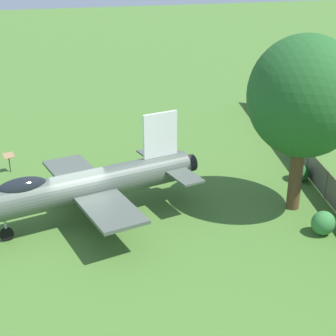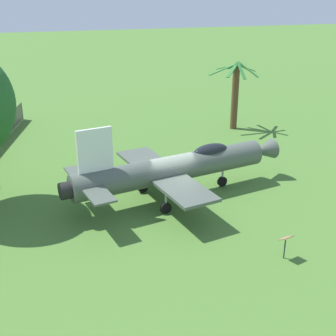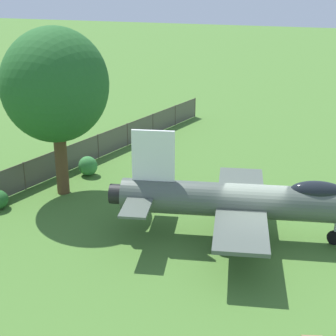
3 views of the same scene
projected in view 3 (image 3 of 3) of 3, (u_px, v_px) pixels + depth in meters
name	position (u px, v px, depth m)	size (l,w,h in m)	color
ground_plane	(252.00, 239.00, 21.99)	(200.00, 200.00, 0.00)	#47722D
display_jet	(263.00, 201.00, 21.31)	(8.56, 13.17, 4.69)	#4C564C
shade_tree	(55.00, 86.00, 24.72)	(5.53, 5.12, 8.45)	brown
perimeter_fence	(24.00, 175.00, 26.77)	(34.67, 8.60, 1.54)	#4C4238
shrub_near_fence	(88.00, 166.00, 28.83)	(1.00, 1.09, 1.11)	#387F3D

